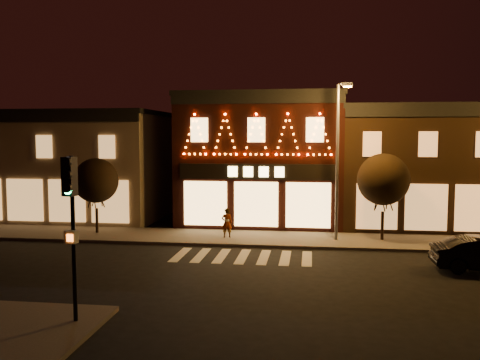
# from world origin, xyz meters

# --- Properties ---
(ground) EXTENTS (120.00, 120.00, 0.00)m
(ground) POSITION_xyz_m (0.00, 0.00, 0.00)
(ground) COLOR black
(ground) RESTS_ON ground
(sidewalk_far) EXTENTS (44.00, 4.00, 0.15)m
(sidewalk_far) POSITION_xyz_m (2.00, 8.00, 0.07)
(sidewalk_far) COLOR #47423D
(sidewalk_far) RESTS_ON ground
(building_left) EXTENTS (12.20, 8.28, 7.30)m
(building_left) POSITION_xyz_m (-13.00, 13.99, 3.66)
(building_left) COLOR #796D56
(building_left) RESTS_ON ground
(building_pulp) EXTENTS (10.20, 8.34, 8.30)m
(building_pulp) POSITION_xyz_m (0.00, 13.98, 4.16)
(building_pulp) COLOR black
(building_pulp) RESTS_ON ground
(building_right_a) EXTENTS (9.20, 8.28, 7.50)m
(building_right_a) POSITION_xyz_m (9.50, 13.99, 3.76)
(building_right_a) COLOR black
(building_right_a) RESTS_ON ground
(traffic_signal_near) EXTENTS (0.39, 0.52, 4.95)m
(traffic_signal_near) POSITION_xyz_m (-3.77, -5.60, 3.64)
(traffic_signal_near) COLOR black
(traffic_signal_near) RESTS_ON sidewalk_near
(streetlamp_mid) EXTENTS (0.72, 1.87, 8.17)m
(streetlamp_mid) POSITION_xyz_m (4.55, 7.67, 4.95)
(streetlamp_mid) COLOR #59595E
(streetlamp_mid) RESTS_ON sidewalk_far
(tree_left) EXTENTS (2.54, 2.54, 4.25)m
(tree_left) POSITION_xyz_m (-8.95, 8.13, 3.13)
(tree_left) COLOR black
(tree_left) RESTS_ON sidewalk_far
(tree_right) EXTENTS (2.75, 2.75, 4.59)m
(tree_right) POSITION_xyz_m (6.93, 8.27, 3.36)
(tree_right) COLOR black
(tree_right) RESTS_ON sidewalk_far
(pedestrian) EXTENTS (0.67, 0.53, 1.59)m
(pedestrian) POSITION_xyz_m (-1.36, 7.73, 0.95)
(pedestrian) COLOR gray
(pedestrian) RESTS_ON sidewalk_far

